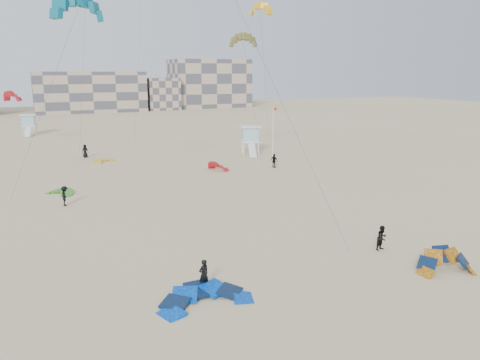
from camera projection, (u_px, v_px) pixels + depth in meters
name	position (u px, v px, depth m)	size (l,w,h in m)	color
ground	(212.00, 302.00, 24.97)	(320.00, 320.00, 0.00)	#CFBB8B
kite_ground_blue	(205.00, 302.00, 25.01)	(4.68, 4.83, 1.02)	#0066EF
kite_ground_orange	(445.00, 272.00, 28.71)	(3.56, 2.80, 2.29)	orange
kite_ground_green	(60.00, 194.00, 46.98)	(2.97, 3.09, 0.84)	#509E2E
kite_ground_red_far	(218.00, 170.00, 58.49)	(3.00, 2.51, 1.88)	red
kite_ground_yellow	(104.00, 162.00, 63.80)	(3.09, 3.23, 0.62)	yellow
kitesurfer_main	(204.00, 274.00, 26.30)	(0.65, 0.43, 1.78)	black
kitesurfer_b	(382.00, 238.00, 32.15)	(0.84, 0.66, 1.74)	black
kitesurfer_c	(65.00, 196.00, 42.73)	(1.19, 0.69, 1.85)	black
kitesurfer_d	(274.00, 161.00, 59.73)	(1.05, 0.44, 1.80)	black
kitesurfer_e	(85.00, 151.00, 66.79)	(0.91, 0.60, 1.87)	black
kitesurfer_f	(250.00, 134.00, 86.15)	(1.54, 0.49, 1.66)	black
kite_fly_teal_a	(78.00, 9.00, 42.25)	(9.80, 5.31, 18.05)	#066986
kite_fly_olive	(243.00, 41.00, 59.51)	(4.50, 8.36, 16.14)	olive
kite_fly_yellow	(260.00, 10.00, 72.78)	(7.08, 7.64, 21.68)	yellow
kite_fly_red	(12.00, 97.00, 75.38)	(10.32, 6.49, 8.44)	red
lifeguard_tower_near	(250.00, 140.00, 69.76)	(3.72, 6.09, 4.12)	white
lifeguard_tower_far	(29.00, 125.00, 90.52)	(3.14, 5.57, 3.93)	white
flagpole	(273.00, 131.00, 64.90)	(0.61, 0.09, 7.47)	white
condo_mid	(89.00, 92.00, 142.94)	(32.00, 16.00, 12.00)	tan
condo_east	(209.00, 83.00, 160.36)	(26.00, 14.00, 16.00)	tan
condo_fill_right	(162.00, 94.00, 150.25)	(10.00, 10.00, 10.00)	tan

